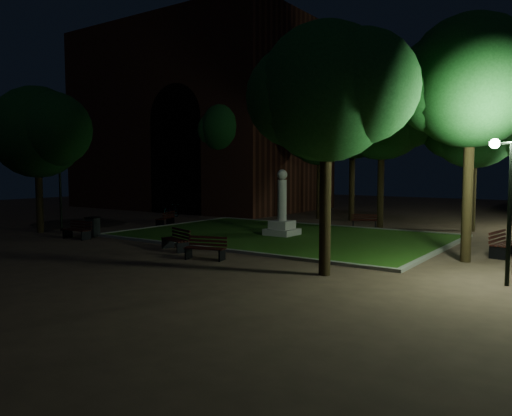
{
  "coord_description": "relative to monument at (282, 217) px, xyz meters",
  "views": [
    {
      "loc": [
        12.85,
        -18.61,
        3.31
      ],
      "look_at": [
        -0.85,
        1.0,
        1.43
      ],
      "focal_mm": 35.0,
      "sensor_mm": 36.0,
      "label": 1
    }
  ],
  "objects": [
    {
      "name": "ground",
      "position": [
        0.0,
        -2.0,
        -0.96
      ],
      "size": [
        80.0,
        80.0,
        0.0
      ],
      "primitive_type": "plane",
      "color": "brown"
    },
    {
      "name": "lawn",
      "position": [
        0.0,
        0.0,
        -0.92
      ],
      "size": [
        15.0,
        10.0,
        0.08
      ],
      "primitive_type": "cube",
      "color": "#265012",
      "rests_on": "ground"
    },
    {
      "name": "lawn_kerb",
      "position": [
        0.0,
        0.0,
        -0.9
      ],
      "size": [
        15.4,
        10.4,
        0.12
      ],
      "color": "slate",
      "rests_on": "ground"
    },
    {
      "name": "monument",
      "position": [
        0.0,
        0.0,
        0.0
      ],
      "size": [
        1.4,
        1.4,
        3.2
      ],
      "color": "#A69E96",
      "rests_on": "lawn"
    },
    {
      "name": "building_main",
      "position": [
        -15.86,
        11.79,
        6.42
      ],
      "size": [
        20.0,
        12.0,
        15.0
      ],
      "color": "#441F15",
      "rests_on": "ground"
    },
    {
      "name": "tree_west",
      "position": [
        -11.1,
        -5.88,
        4.23
      ],
      "size": [
        5.76,
        4.7,
        7.54
      ],
      "color": "black",
      "rests_on": "ground"
    },
    {
      "name": "tree_north_wl",
      "position": [
        -2.55,
        8.85,
        4.68
      ],
      "size": [
        5.16,
        4.21,
        7.75
      ],
      "color": "black",
      "rests_on": "ground"
    },
    {
      "name": "tree_north_er",
      "position": [
        2.71,
        6.25,
        5.52
      ],
      "size": [
        6.57,
        5.37,
        9.16
      ],
      "color": "black",
      "rests_on": "ground"
    },
    {
      "name": "tree_ne",
      "position": [
        7.27,
        7.48,
        4.75
      ],
      "size": [
        5.82,
        4.75,
        8.08
      ],
      "color": "black",
      "rests_on": "ground"
    },
    {
      "name": "tree_east",
      "position": [
        9.01,
        -1.92,
        5.38
      ],
      "size": [
        5.67,
        4.63,
        8.66
      ],
      "color": "black",
      "rests_on": "ground"
    },
    {
      "name": "tree_se",
      "position": [
        5.9,
        -6.8,
        4.66
      ],
      "size": [
        5.2,
        4.25,
        7.75
      ],
      "color": "black",
      "rests_on": "ground"
    },
    {
      "name": "tree_nw",
      "position": [
        -8.78,
        7.83,
        5.19
      ],
      "size": [
        5.96,
        4.86,
        8.58
      ],
      "color": "black",
      "rests_on": "ground"
    },
    {
      "name": "tree_far_north",
      "position": [
        -0.28,
        9.01,
        5.29
      ],
      "size": [
        5.7,
        4.65,
        8.58
      ],
      "color": "black",
      "rests_on": "ground"
    },
    {
      "name": "lamppost_sw",
      "position": [
        -10.87,
        -4.86,
        1.98
      ],
      "size": [
        1.18,
        0.28,
        4.16
      ],
      "color": "black",
      "rests_on": "ground"
    },
    {
      "name": "lamppost_se",
      "position": [
        10.71,
        -5.12,
        1.98
      ],
      "size": [
        1.18,
        0.28,
        4.16
      ],
      "color": "black",
      "rests_on": "ground"
    },
    {
      "name": "lamppost_nw",
      "position": [
        -12.28,
        7.08,
        2.05
      ],
      "size": [
        1.18,
        0.28,
        4.27
      ],
      "color": "black",
      "rests_on": "ground"
    },
    {
      "name": "bench_near_left",
      "position": [
        -1.3,
        -5.99,
        -0.55
      ],
      "size": [
        1.68,
        1.06,
        0.87
      ],
      "rotation": [
        0.0,
        0.0,
        -0.35
      ],
      "color": "black",
      "rests_on": "ground"
    },
    {
      "name": "bench_near_right",
      "position": [
        1.01,
        -6.87,
        -0.56
      ],
      "size": [
        1.61,
        0.94,
        0.84
      ],
      "rotation": [
        0.0,
        0.0,
        0.29
      ],
      "color": "black",
      "rests_on": "ground"
    },
    {
      "name": "bench_west_near",
      "position": [
        -7.53,
        -6.22,
        -0.56
      ],
      "size": [
        1.56,
        0.6,
        0.84
      ],
      "rotation": [
        0.0,
        0.0,
        0.04
      ],
      "color": "black",
      "rests_on": "ground"
    },
    {
      "name": "bench_left_side",
      "position": [
        -8.02,
        0.09,
        -0.57
      ],
      "size": [
        0.97,
        1.6,
        0.83
      ],
      "rotation": [
        0.0,
        0.0,
        -1.25
      ],
      "color": "black",
      "rests_on": "ground"
    },
    {
      "name": "bench_right_side",
      "position": [
        9.83,
        0.02,
        -0.5
      ],
      "size": [
        0.88,
        1.84,
        0.97
      ],
      "rotation": [
        0.0,
        0.0,
        1.41
      ],
      "color": "black",
      "rests_on": "ground"
    },
    {
      "name": "bench_far_side",
      "position": [
        1.81,
        5.88,
        -0.6
      ],
      "size": [
        1.48,
        0.98,
        0.77
      ],
      "rotation": [
        0.0,
        0.0,
        3.53
      ],
      "color": "black",
      "rests_on": "ground"
    },
    {
      "name": "trash_bin",
      "position": [
        -7.59,
        -5.33,
        -0.47
      ],
      "size": [
        0.69,
        0.69,
        0.96
      ],
      "color": "black",
      "rests_on": "ground"
    },
    {
      "name": "bicycle",
      "position": [
        -11.87,
        4.44,
        -0.52
      ],
      "size": [
        1.73,
        0.81,
        0.88
      ],
      "primitive_type": "imported",
      "rotation": [
        0.0,
        0.0,
        1.43
      ],
      "color": "black",
      "rests_on": "ground"
    }
  ]
}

